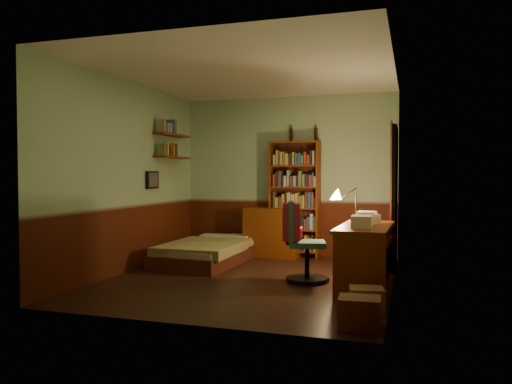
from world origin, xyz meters
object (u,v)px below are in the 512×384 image
(mini_stereo, at_px, (286,204))
(office_chair, at_px, (307,239))
(dresser, at_px, (273,232))
(desk_lamp, at_px, (356,195))
(bookshelf, at_px, (295,199))
(desk, at_px, (365,257))
(cardboard_box_a, at_px, (359,313))
(cardboard_box_b, at_px, (367,299))
(bed, at_px, (208,244))

(mini_stereo, relative_size, office_chair, 0.21)
(dresser, xyz_separation_m, desk_lamp, (1.44, -1.19, 0.67))
(bookshelf, xyz_separation_m, desk, (1.29, -1.96, -0.56))
(office_chair, bearing_deg, cardboard_box_a, -78.88)
(dresser, distance_m, office_chair, 1.93)
(dresser, height_order, cardboard_box_a, dresser)
(dresser, bearing_deg, mini_stereo, 39.73)
(dresser, distance_m, cardboard_box_a, 3.82)
(mini_stereo, relative_size, bookshelf, 0.12)
(mini_stereo, xyz_separation_m, cardboard_box_b, (1.55, -2.95, -0.74))
(dresser, xyz_separation_m, office_chair, (0.91, -1.70, 0.14))
(bed, distance_m, mini_stereo, 1.47)
(dresser, xyz_separation_m, desk, (1.63, -1.88, -0.03))
(desk, xyz_separation_m, cardboard_box_a, (0.09, -1.52, -0.24))
(desk, height_order, cardboard_box_a, desk)
(office_chair, bearing_deg, desk_lamp, 29.50)
(bed, xyz_separation_m, bookshelf, (1.12, 0.92, 0.65))
(desk_lamp, bearing_deg, mini_stereo, 133.12)
(desk_lamp, relative_size, cardboard_box_a, 1.84)
(mini_stereo, bearing_deg, office_chair, -51.18)
(dresser, distance_m, mini_stereo, 0.51)
(bed, bearing_deg, cardboard_box_b, -35.30)
(dresser, relative_size, desk, 0.64)
(desk, relative_size, cardboard_box_b, 4.26)
(desk_lamp, distance_m, office_chair, 0.92)
(mini_stereo, distance_m, desk_lamp, 1.83)
(bed, distance_m, bookshelf, 1.59)
(dresser, distance_m, bookshelf, 0.64)
(cardboard_box_a, distance_m, cardboard_box_b, 0.57)
(desk, bearing_deg, cardboard_box_b, -82.09)
(mini_stereo, bearing_deg, dresser, -127.99)
(bed, distance_m, cardboard_box_a, 3.59)
(office_chair, xyz_separation_m, cardboard_box_b, (0.82, -1.13, -0.42))
(bed, bearing_deg, office_chair, -24.06)
(dresser, bearing_deg, desk, -44.26)
(bed, relative_size, desk, 1.35)
(bookshelf, height_order, cardboard_box_a, bookshelf)
(bed, distance_m, desk_lamp, 2.39)
(desk_lamp, distance_m, cardboard_box_a, 2.42)
(bookshelf, distance_m, office_chair, 1.92)
(cardboard_box_a, bearing_deg, mini_stereo, 113.56)
(bookshelf, height_order, cardboard_box_b, bookshelf)
(bed, xyz_separation_m, dresser, (0.78, 0.83, 0.12))
(bed, xyz_separation_m, cardboard_box_b, (2.51, -2.00, -0.16))
(bookshelf, distance_m, desk_lamp, 1.69)
(mini_stereo, bearing_deg, bed, -118.14)
(dresser, bearing_deg, desk_lamp, -34.55)
(mini_stereo, bearing_deg, desk_lamp, -28.90)
(desk, bearing_deg, dresser, 132.65)
(mini_stereo, xyz_separation_m, desk_lamp, (1.27, -1.31, 0.22))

